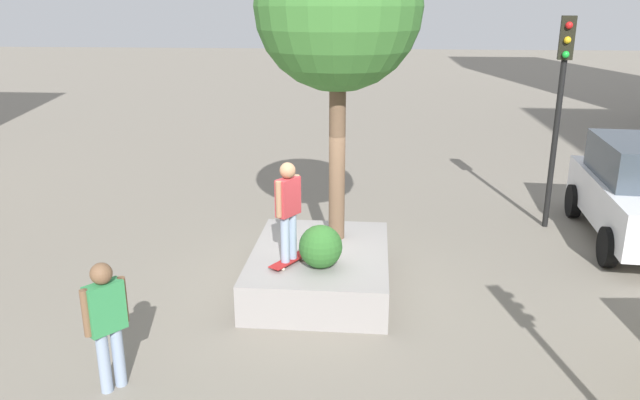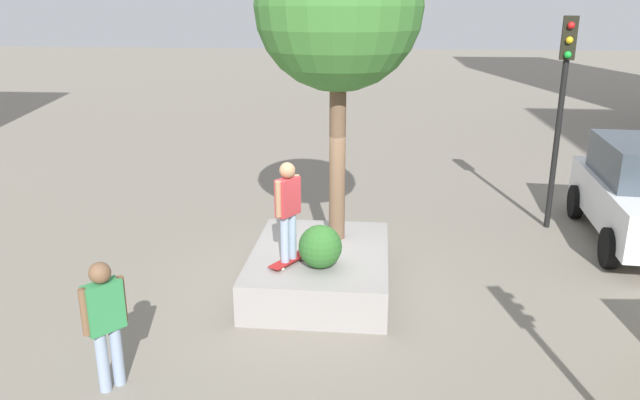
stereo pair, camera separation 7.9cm
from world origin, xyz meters
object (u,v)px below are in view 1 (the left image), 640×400
(skateboarder, at_px, (288,205))
(passerby_with_bag, at_px, (106,318))
(plaza_tree, at_px, (338,8))
(skateboard, at_px, (289,261))
(planter_ledge, at_px, (320,269))
(traffic_light_median, at_px, (561,87))

(skateboarder, relative_size, passerby_with_bag, 0.94)
(plaza_tree, relative_size, skateboard, 6.63)
(planter_ledge, height_order, plaza_tree, plaza_tree)
(skateboard, relative_size, passerby_with_bag, 0.47)
(plaza_tree, bearing_deg, traffic_light_median, 122.42)
(skateboard, bearing_deg, skateboarder, 0.00)
(passerby_with_bag, bearing_deg, skateboard, 143.45)
(skateboard, bearing_deg, passerby_with_bag, -36.55)
(plaza_tree, xyz_separation_m, skateboard, (1.24, -0.68, -3.85))
(skateboarder, xyz_separation_m, traffic_light_median, (-4.04, 5.07, 1.36))
(skateboard, height_order, skateboarder, skateboarder)
(skateboard, bearing_deg, planter_ledge, 143.45)
(skateboard, xyz_separation_m, traffic_light_median, (-4.04, 5.07, 2.30))
(plaza_tree, distance_m, skateboard, 4.11)
(planter_ledge, distance_m, skateboard, 0.84)
(passerby_with_bag, bearing_deg, plaza_tree, 145.92)
(plaza_tree, bearing_deg, skateboarder, -28.56)
(planter_ledge, distance_m, plaza_tree, 4.30)
(traffic_light_median, distance_m, passerby_with_bag, 9.79)
(planter_ledge, relative_size, passerby_with_bag, 1.77)
(skateboard, xyz_separation_m, skateboarder, (0.00, 0.00, 0.94))
(planter_ledge, height_order, passerby_with_bag, passerby_with_bag)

